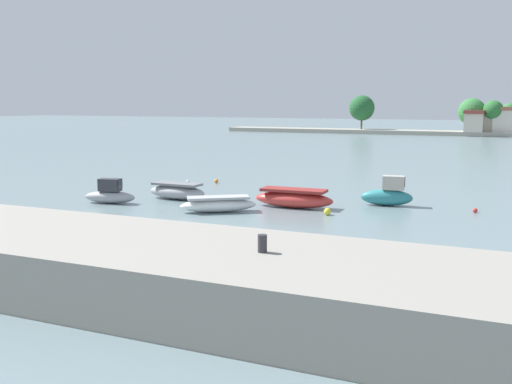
{
  "coord_description": "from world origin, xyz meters",
  "views": [
    {
      "loc": [
        14.71,
        -25.63,
        6.63
      ],
      "look_at": [
        -0.61,
        8.99,
        0.82
      ],
      "focal_mm": 41.41,
      "sensor_mm": 36.0,
      "label": 1
    }
  ],
  "objects": [
    {
      "name": "ground_plane",
      "position": [
        0.0,
        0.0,
        0.0
      ],
      "size": [
        400.0,
        400.0,
        0.0
      ],
      "primitive_type": "plane",
      "color": "slate"
    },
    {
      "name": "seawall_embankment",
      "position": [
        0.0,
        -9.3,
        0.99
      ],
      "size": [
        63.78,
        6.58,
        1.98
      ],
      "primitive_type": "cube",
      "color": "gray",
      "rests_on": "ground"
    },
    {
      "name": "mooring_bollard",
      "position": [
        7.65,
        -9.17,
        2.26
      ],
      "size": [
        0.29,
        0.29,
        0.56
      ],
      "primitive_type": "cylinder",
      "color": "#2D2D33",
      "rests_on": "seawall_embankment"
    },
    {
      "name": "moored_boat_0",
      "position": [
        -9.62,
        5.55,
        0.58
      ],
      "size": [
        3.65,
        1.84,
        1.63
      ],
      "rotation": [
        0.0,
        0.0,
        0.21
      ],
      "color": "#9E9EA3",
      "rests_on": "ground"
    },
    {
      "name": "moored_boat_1",
      "position": [
        -6.42,
        8.74,
        0.54
      ],
      "size": [
        4.32,
        1.69,
        1.13
      ],
      "rotation": [
        0.0,
        0.0,
        -0.03
      ],
      "color": "#9E9EA3",
      "rests_on": "ground"
    },
    {
      "name": "moored_boat_2",
      "position": [
        -1.65,
        5.69,
        0.45
      ],
      "size": [
        4.62,
        3.8,
        0.95
      ],
      "rotation": [
        0.0,
        0.0,
        0.61
      ],
      "color": "white",
      "rests_on": "ground"
    },
    {
      "name": "moored_boat_3",
      "position": [
        2.01,
        8.98,
        0.57
      ],
      "size": [
        5.19,
        1.81,
        1.19
      ],
      "rotation": [
        0.0,
        0.0,
        0.03
      ],
      "color": "#C63833",
      "rests_on": "ground"
    },
    {
      "name": "moored_boat_4",
      "position": [
        7.34,
        12.03,
        0.72
      ],
      "size": [
        3.41,
        1.63,
        1.94
      ],
      "rotation": [
        0.0,
        0.0,
        0.18
      ],
      "color": "teal",
      "rests_on": "ground"
    },
    {
      "name": "mooring_buoy_0",
      "position": [
        4.72,
        7.37,
        0.21
      ],
      "size": [
        0.42,
        0.42,
        0.42
      ],
      "primitive_type": "sphere",
      "color": "yellow",
      "rests_on": "ground"
    },
    {
      "name": "mooring_buoy_1",
      "position": [
        12.66,
        11.72,
        0.14
      ],
      "size": [
        0.28,
        0.28,
        0.28
      ],
      "primitive_type": "sphere",
      "color": "red",
      "rests_on": "ground"
    },
    {
      "name": "mooring_buoy_3",
      "position": [
        -7.74,
        17.02,
        0.17
      ],
      "size": [
        0.34,
        0.34,
        0.34
      ],
      "primitive_type": "sphere",
      "color": "orange",
      "rests_on": "ground"
    },
    {
      "name": "mooring_buoy_4",
      "position": [
        -9.75,
        15.84,
        0.15
      ],
      "size": [
        0.29,
        0.29,
        0.29
      ],
      "primitive_type": "sphere",
      "color": "white",
      "rests_on": "ground"
    },
    {
      "name": "distant_shoreline",
      "position": [
        5.25,
        97.85,
        2.69
      ],
      "size": [
        90.24,
        7.59,
        7.96
      ],
      "color": "#9E998C",
      "rests_on": "ground"
    }
  ]
}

